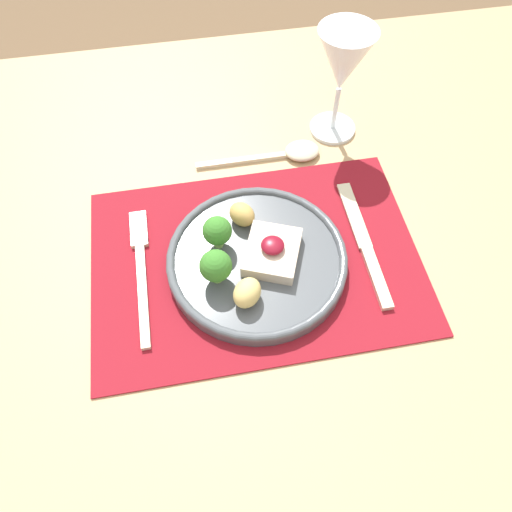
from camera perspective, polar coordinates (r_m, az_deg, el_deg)
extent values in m
plane|color=brown|center=(1.38, 0.00, -17.32)|extent=(8.00, 8.00, 0.00)
cube|color=tan|center=(0.71, 0.00, -1.16)|extent=(1.43, 1.06, 0.03)
cylinder|color=tan|center=(1.46, 22.65, 10.17)|extent=(0.06, 0.06, 0.71)
cube|color=maroon|center=(0.70, 0.00, -0.44)|extent=(0.45, 0.32, 0.00)
cylinder|color=#4C5156|center=(0.68, 0.00, -0.55)|extent=(0.25, 0.25, 0.02)
torus|color=#4C5156|center=(0.68, 0.00, -0.19)|extent=(0.25, 0.25, 0.01)
cube|color=beige|center=(0.67, 1.87, 0.44)|extent=(0.09, 0.10, 0.02)
ellipsoid|color=maroon|center=(0.66, 1.91, 1.23)|extent=(0.03, 0.03, 0.01)
cylinder|color=#84B256|center=(0.68, -4.34, 1.76)|extent=(0.01, 0.01, 0.02)
sphere|color=#387A28|center=(0.66, -4.46, 2.90)|extent=(0.04, 0.04, 0.04)
cylinder|color=#84B256|center=(0.65, -4.48, -2.24)|extent=(0.01, 0.01, 0.02)
sphere|color=#387A28|center=(0.63, -4.63, -1.13)|extent=(0.04, 0.04, 0.04)
ellipsoid|color=#DBBC6B|center=(0.63, -1.02, -4.22)|extent=(0.05, 0.05, 0.03)
ellipsoid|color=tan|center=(0.70, -1.61, 4.78)|extent=(0.05, 0.05, 0.03)
cube|color=beige|center=(0.68, -12.81, -4.30)|extent=(0.01, 0.16, 0.01)
cube|color=beige|center=(0.74, -13.25, 3.00)|extent=(0.02, 0.06, 0.01)
cube|color=beige|center=(0.69, 13.61, -2.39)|extent=(0.02, 0.10, 0.01)
cube|color=beige|center=(0.75, 11.13, 4.64)|extent=(0.02, 0.12, 0.00)
cube|color=beige|center=(0.81, -1.58, 10.87)|extent=(0.15, 0.01, 0.01)
ellipsoid|color=beige|center=(0.82, 5.29, 11.91)|extent=(0.06, 0.05, 0.02)
cylinder|color=white|center=(0.87, 8.71, 14.25)|extent=(0.08, 0.08, 0.01)
cylinder|color=white|center=(0.85, 9.08, 16.30)|extent=(0.01, 0.01, 0.08)
cone|color=white|center=(0.79, 9.98, 21.08)|extent=(0.09, 0.09, 0.10)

